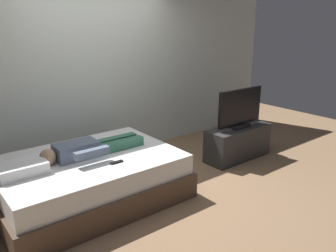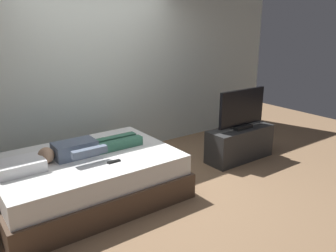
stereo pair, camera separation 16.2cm
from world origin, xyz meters
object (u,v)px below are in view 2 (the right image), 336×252
Objects in this scene: pillow at (19,166)px; tv_stand at (240,144)px; person at (86,148)px; tv at (242,110)px; bed at (87,178)px; remote at (114,161)px.

tv_stand is at bearing -4.23° from pillow.
person is 2.39m from tv_stand.
person is 1.43× the size of tv.
person reaches higher than pillow.
pillow is at bearing 175.77° from tv.
tv reaches higher than bed.
person is 2.37m from tv.
remote reaches higher than bed.
person is at bearing 173.32° from tv.
bed is at bearing -0.00° from pillow.
remote is (0.91, -0.36, -0.05)m from pillow.
remote is at bearing -176.62° from tv_stand.
person is at bearing 110.47° from remote.
tv is at bearing -90.00° from tv_stand.
pillow is 3.12m from tv.
pillow reaches higher than bed.
tv_stand is 1.25× the size of tv.
pillow is (-0.73, 0.00, 0.34)m from bed.
remote is at bearing -21.63° from pillow.
tv reaches higher than pillow.
tv_stand is (3.10, -0.23, -0.35)m from pillow.
remote is (0.15, -0.40, -0.07)m from person.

